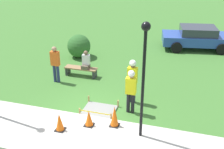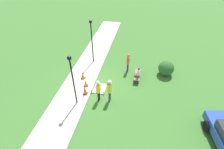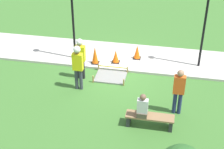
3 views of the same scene
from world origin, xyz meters
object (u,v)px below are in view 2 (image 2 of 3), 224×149
Objects in this scene: worker_assistant at (110,89)px; lamppost_far at (92,36)px; park_bench at (137,75)px; bystander_in_orange_shirt at (128,62)px; traffic_cone_sidewalk_edge at (85,90)px; lamppost_near at (72,74)px; traffic_cone_far_patch at (86,83)px; worker_supervisor at (98,89)px; traffic_cone_near_patch at (83,75)px; person_seated_on_bench at (138,73)px.

worker_assistant is 5.64m from lamppost_far.
park_bench is 1.46m from bystander_in_orange_shirt.
park_bench is at bearing 126.80° from traffic_cone_sidewalk_edge.
lamppost_near is 5.55m from lamppost_far.
lamppost_near reaches higher than bystander_in_orange_shirt.
traffic_cone_far_patch is 1.98m from worker_supervisor.
worker_supervisor reaches higher than traffic_cone_near_patch.
worker_assistant reaches higher than traffic_cone_sidewalk_edge.
traffic_cone_sidewalk_edge reaches higher than traffic_cone_far_patch.
lamppost_far is at bearing -159.32° from worker_supervisor.
traffic_cone_sidewalk_edge is 2.44m from lamppost_near.
lamppost_near reaches higher than person_seated_on_bench.
bystander_in_orange_shirt is 3.97m from lamppost_far.
bystander_in_orange_shirt is 0.45× the size of lamppost_near.
bystander_in_orange_shirt reaches higher than traffic_cone_near_patch.
traffic_cone_far_patch is (0.89, 0.55, -0.03)m from traffic_cone_near_patch.
lamppost_near reaches higher than park_bench.
worker_assistant is at bearing 109.76° from lamppost_near.
person_seated_on_bench is (-2.54, 3.80, 0.31)m from traffic_cone_sidewalk_edge.
worker_supervisor is 0.44× the size of lamppost_far.
bystander_in_orange_shirt is (-2.80, 3.05, 0.63)m from traffic_cone_far_patch.
worker_supervisor is (1.20, 1.42, 0.69)m from traffic_cone_far_patch.
traffic_cone_near_patch is at bearing -155.98° from traffic_cone_sidewalk_edge.
person_seated_on_bench reaches higher than traffic_cone_near_patch.
lamppost_near is at bearing -49.11° from person_seated_on_bench.
person_seated_on_bench is (-1.65, 4.04, 0.41)m from traffic_cone_far_patch.
person_seated_on_bench is at bearing 146.23° from worker_assistant.
lamppost_near is (2.78, 0.49, 2.27)m from traffic_cone_near_patch.
worker_supervisor is 0.81m from worker_assistant.
person_seated_on_bench is 3.31m from worker_assistant.
traffic_cone_near_patch reaches higher than park_bench.
bystander_in_orange_shirt is at bearing 76.18° from lamppost_far.
worker_assistant is at bearing -12.22° from bystander_in_orange_shirt.
lamppost_near is at bearing 3.65° from lamppost_far.
lamppost_far reaches higher than bystander_in_orange_shirt.
park_bench is (-1.92, 3.99, -0.07)m from traffic_cone_far_patch.
traffic_cone_far_patch is at bearing -130.31° from worker_supervisor.
park_bench is (-2.80, 3.75, -0.18)m from traffic_cone_sidewalk_edge.
lamppost_far is (-4.85, -1.83, 1.68)m from worker_supervisor.
lamppost_near is (1.89, -0.06, 2.30)m from traffic_cone_far_patch.
traffic_cone_far_patch is 0.15× the size of lamppost_near.
worker_assistant reaches higher than traffic_cone_far_patch.
traffic_cone_sidewalk_edge is at bearing -53.20° from park_bench.
traffic_cone_near_patch is 0.37× the size of bystander_in_orange_shirt.
traffic_cone_near_patch is 1.11× the size of traffic_cone_far_patch.
lamppost_far is (-2.76, 0.13, 2.34)m from traffic_cone_near_patch.
worker_supervisor is at bearing 74.92° from traffic_cone_sidewalk_edge.
worker_supervisor is (2.86, -2.62, 0.28)m from person_seated_on_bench.
traffic_cone_sidewalk_edge is at bearing -95.58° from worker_assistant.
traffic_cone_far_patch is 4.38m from person_seated_on_bench.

